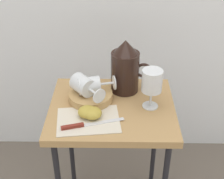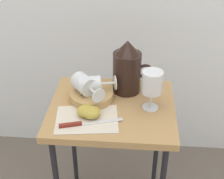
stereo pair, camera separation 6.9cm
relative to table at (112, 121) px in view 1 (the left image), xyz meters
The scene contains 10 objects.
table is the anchor object (origin of this frame).
linen_napkin 0.15m from the table, 132.60° to the right, with size 0.24×0.17×0.00m, color beige.
basket_tray 0.14m from the table, 154.21° to the left, with size 0.18×0.18×0.04m, color tan.
pitcher 0.22m from the table, 66.40° to the left, with size 0.17×0.12×0.24m.
wine_glass_upright 0.24m from the table, ahead, with size 0.08×0.08×0.17m.
wine_glass_tipped_near 0.18m from the table, 154.29° to the left, with size 0.16×0.10×0.07m.
wine_glass_tipped_far 0.19m from the table, 160.84° to the left, with size 0.15×0.16×0.08m.
apple_half_left 0.15m from the table, 132.31° to the right, with size 0.07×0.07×0.04m, color #B29938.
apple_half_right 0.16m from the table, 142.59° to the right, with size 0.07×0.07×0.04m, color #B29938.
knife 0.19m from the table, 128.05° to the right, with size 0.24×0.08×0.01m.
Camera 1 is at (0.02, -1.07, 1.43)m, focal length 51.83 mm.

